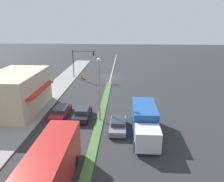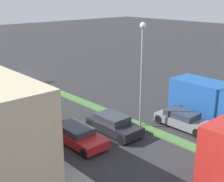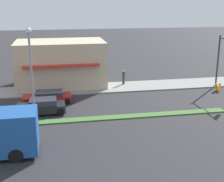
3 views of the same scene
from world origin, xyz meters
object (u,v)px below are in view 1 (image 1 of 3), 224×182
Objects in this scene: delivery_truck at (145,121)px; sedan_dark at (82,113)px; pedestrian at (45,87)px; hatchback_red at (61,112)px; street_lamp at (99,82)px; city_bus at (44,180)px; traffic_signal_main at (80,59)px; warning_aframe_sign at (82,77)px; suv_grey at (118,125)px.

delivery_truck is 1.84× the size of sedan_dark.
pedestrian is 9.77m from hatchback_red.
delivery_truck is at bearing 149.42° from street_lamp.
hatchback_red is (10.00, -3.89, -0.90)m from delivery_truck.
pedestrian is 19.35m from delivery_truck.
pedestrian is 23.05m from city_bus.
hatchback_red is at bearing 120.22° from pedestrian.
city_bus reaches higher than hatchback_red.
traffic_signal_main is 3.59m from warning_aframe_sign.
traffic_signal_main is 32.16m from city_bus.
pedestrian is at bearing -43.39° from street_lamp.
warning_aframe_sign is 18.59m from sedan_dark.
sedan_dark is 2.84m from hatchback_red.
pedestrian is 1.97× the size of warning_aframe_sign.
pedestrian is 11.78m from sedan_dark.
city_bus is at bearing 109.56° from pedestrian.
street_lamp is 4.72m from sedan_dark.
suv_grey is (-12.11, 11.54, -0.40)m from pedestrian.
traffic_signal_main reaches higher than city_bus.
traffic_signal_main reaches higher than pedestrian.
sedan_dark is at bearing -90.00° from city_bus.
pedestrian reaches higher than sedan_dark.
traffic_signal_main is 0.51× the size of city_bus.
city_bus reaches higher than sedan_dark.
city_bus is at bearing 66.61° from suv_grey.
pedestrian is at bearing 69.51° from traffic_signal_main.
street_lamp is 6.68m from delivery_truck.
traffic_signal_main reaches higher than warning_aframe_sign.
hatchback_red is at bearing -9.45° from sedan_dark.
warning_aframe_sign is 22.34m from suv_grey.
street_lamp is at bearing -100.11° from city_bus.
street_lamp is 4.47× the size of pedestrian.
warning_aframe_sign is 31.29m from city_bus.
sedan_dark reaches higher than warning_aframe_sign.
city_bus is 2.46× the size of hatchback_red.
sedan_dark is (0.00, -12.81, -1.12)m from city_bus.
suv_grey is at bearing 135.42° from street_lamp.
pedestrian is 10.28m from warning_aframe_sign.
suv_grey is (-2.20, 2.17, -4.19)m from street_lamp.
street_lamp is at bearing -30.58° from delivery_truck.
traffic_signal_main reaches higher than suv_grey.
delivery_truck is at bearing 164.32° from suv_grey.
city_bus is 11.14m from suv_grey.
sedan_dark is at bearing -25.44° from delivery_truck.
street_lamp is 12.89m from city_bus.
suv_grey is at bearing -15.68° from delivery_truck.
suv_grey is at bearing 149.05° from sedan_dark.
hatchback_red is at bearing -78.09° from city_bus.
hatchback_red is at bearing 92.25° from warning_aframe_sign.
warning_aframe_sign is 0.11× the size of delivery_truck.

